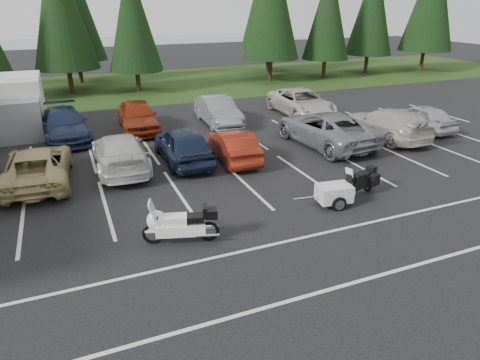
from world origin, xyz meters
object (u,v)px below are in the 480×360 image
at_px(car_far_2, 138,116).
at_px(adventure_motorcycle, 359,180).
at_px(cargo_trailer, 334,195).
at_px(car_near_7, 385,124).
at_px(car_near_3, 120,152).
at_px(car_near_4, 183,144).
at_px(touring_motorcycle, 180,221).
at_px(car_near_2, 37,166).
at_px(car_near_6, 325,128).
at_px(car_far_4, 301,102).
at_px(box_truck, 19,106).
at_px(car_near_5, 233,145).
at_px(car_near_8, 421,117).
at_px(car_far_1, 64,125).
at_px(car_far_3, 218,111).

relative_size(car_far_2, adventure_motorcycle, 2.25).
relative_size(car_far_2, cargo_trailer, 2.85).
height_order(car_near_7, car_far_2, car_far_2).
distance_m(car_near_3, car_near_4, 2.76).
height_order(car_near_4, touring_motorcycle, car_near_4).
bearing_deg(cargo_trailer, car_near_2, 154.55).
bearing_deg(car_near_6, car_far_4, -112.95).
distance_m(box_truck, adventure_motorcycle, 18.50).
distance_m(car_near_5, car_near_7, 8.67).
relative_size(car_near_8, cargo_trailer, 2.48).
distance_m(car_near_7, car_far_2, 13.43).
bearing_deg(cargo_trailer, car_far_1, 132.29).
distance_m(car_far_3, adventure_motorcycle, 11.64).
bearing_deg(car_far_2, car_near_3, -104.48).
xyz_separation_m(car_near_4, car_far_2, (-0.97, 5.84, 0.02)).
bearing_deg(car_far_1, car_near_2, -105.92).
xyz_separation_m(car_far_4, cargo_trailer, (-5.56, -11.90, -0.40)).
xyz_separation_m(car_near_5, car_far_3, (1.46, 6.07, 0.10)).
bearing_deg(car_far_1, car_far_2, -2.46).
distance_m(car_near_3, car_near_6, 10.05).
relative_size(car_near_3, car_far_1, 0.97).
xyz_separation_m(car_near_3, car_near_7, (13.59, -0.75, 0.01)).
distance_m(car_near_5, car_far_1, 9.43).
height_order(car_near_6, car_near_8, car_near_6).
relative_size(car_near_5, car_near_8, 1.00).
bearing_deg(car_near_5, car_near_2, 1.32).
xyz_separation_m(car_near_4, car_near_6, (7.29, -0.32, 0.03)).
xyz_separation_m(car_near_3, cargo_trailer, (6.46, -6.62, -0.37)).
bearing_deg(car_far_4, car_near_7, -73.93).
bearing_deg(adventure_motorcycle, car_near_8, 17.14).
bearing_deg(touring_motorcycle, car_near_8, 39.91).
distance_m(car_near_4, car_far_4, 10.78).
distance_m(car_near_6, touring_motorcycle, 11.31).
height_order(box_truck, car_near_2, box_truck).
height_order(car_near_5, car_far_1, car_far_1).
relative_size(car_near_7, car_far_4, 0.93).
bearing_deg(touring_motorcycle, car_near_2, 138.18).
relative_size(box_truck, car_near_2, 1.07).
bearing_deg(touring_motorcycle, car_near_4, 90.63).
bearing_deg(touring_motorcycle, car_near_6, 51.82).
relative_size(car_near_6, car_near_8, 1.43).
bearing_deg(box_truck, car_near_5, -43.51).
xyz_separation_m(car_near_2, car_near_3, (3.25, 0.38, 0.03)).
bearing_deg(car_near_7, car_near_2, -4.37).
relative_size(car_near_3, car_far_4, 0.92).
bearing_deg(car_far_2, car_near_5, -61.19).
height_order(car_near_6, car_far_2, car_near_6).
xyz_separation_m(touring_motorcycle, cargo_trailer, (5.69, 0.38, -0.31)).
bearing_deg(car_near_8, car_near_5, 2.99).
distance_m(car_near_2, adventure_motorcycle, 12.50).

